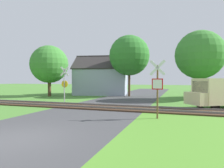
{
  "coord_description": "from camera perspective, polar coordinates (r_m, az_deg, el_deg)",
  "views": [
    {
      "loc": [
        5.61,
        -5.49,
        2.14
      ],
      "look_at": [
        0.5,
        9.57,
        1.8
      ],
      "focal_mm": 32.0,
      "sensor_mm": 36.0,
      "label": 1
    }
  ],
  "objects": [
    {
      "name": "tree_center",
      "position": [
        25.93,
        4.96,
        8.11
      ],
      "size": [
        5.17,
        5.17,
        7.84
      ],
      "color": "#513823",
      "rests_on": "ground"
    },
    {
      "name": "tree_left",
      "position": [
        27.24,
        -17.48,
        5.38
      ],
      "size": [
        4.86,
        4.86,
        6.58
      ],
      "color": "#513823",
      "rests_on": "ground"
    },
    {
      "name": "stop_sign_near",
      "position": [
        11.2,
        12.86,
        -0.44
      ],
      "size": [
        0.88,
        0.15,
        3.23
      ],
      "rotation": [
        0.0,
        0.0,
        3.12
      ],
      "color": "brown",
      "rests_on": "ground"
    },
    {
      "name": "crossing_sign_far",
      "position": [
        18.54,
        -13.42,
        0.41
      ],
      "size": [
        0.88,
        0.13,
        3.35
      ],
      "rotation": [
        0.0,
        0.0,
        0.02
      ],
      "color": "#9E9EA5",
      "rests_on": "ground"
    },
    {
      "name": "tree_right",
      "position": [
        23.41,
        23.79,
        7.62
      ],
      "size": [
        5.16,
        5.16,
        7.38
      ],
      "color": "#513823",
      "rests_on": "ground"
    },
    {
      "name": "ground_plane",
      "position": [
        8.14,
        -26.74,
        -14.15
      ],
      "size": [
        160.0,
        160.0,
        0.0
      ],
      "primitive_type": "plane",
      "color": "#4C8433"
    },
    {
      "name": "mail_truck",
      "position": [
        17.04,
        28.8,
        -1.96
      ],
      "size": [
        5.1,
        4.27,
        2.24
      ],
      "rotation": [
        0.0,
        0.0,
        2.16
      ],
      "color": "beige",
      "rests_on": "ground"
    },
    {
      "name": "road_asphalt",
      "position": [
        9.6,
        -18.01,
        -11.69
      ],
      "size": [
        6.7,
        80.0,
        0.01
      ],
      "primitive_type": "cube",
      "color": "#424244",
      "rests_on": "ground"
    },
    {
      "name": "rail_track",
      "position": [
        15.28,
        -3.0,
        -6.61
      ],
      "size": [
        60.0,
        2.6,
        0.22
      ],
      "color": "#422D1E",
      "rests_on": "ground"
    },
    {
      "name": "house",
      "position": [
        29.14,
        -2.95,
        0.97
      ],
      "size": [
        8.49,
        7.16,
        5.7
      ],
      "rotation": [
        0.0,
        0.0,
        0.19
      ],
      "color": "#99A3B7",
      "rests_on": "ground"
    }
  ]
}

